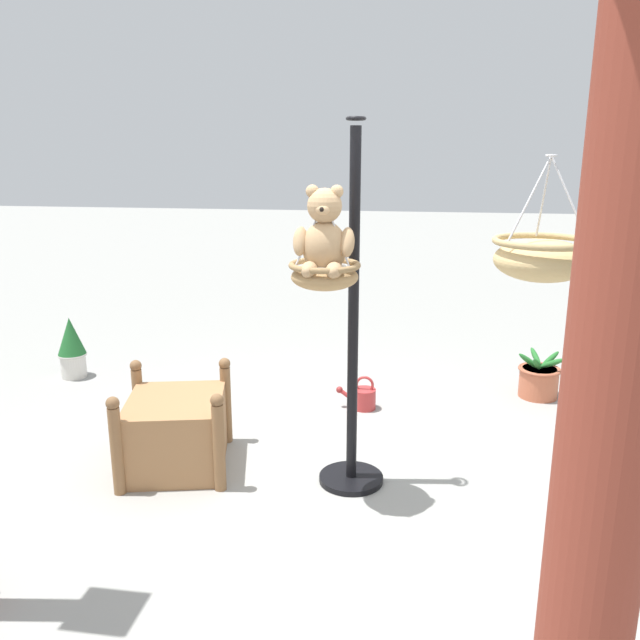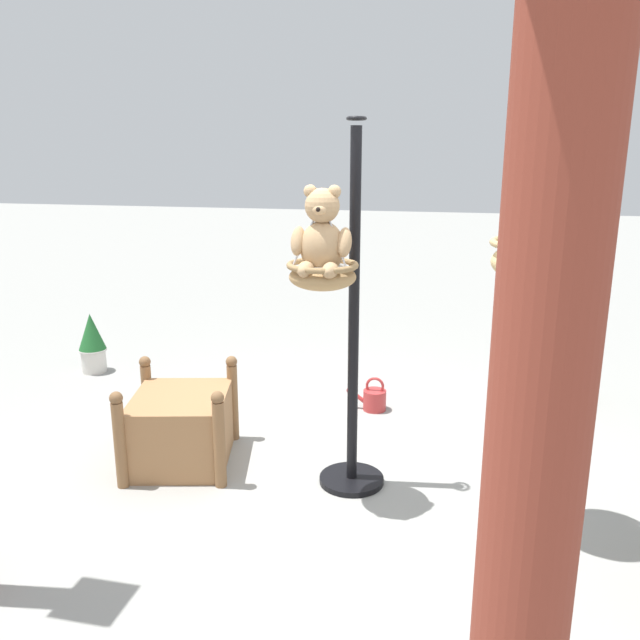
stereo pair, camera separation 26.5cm
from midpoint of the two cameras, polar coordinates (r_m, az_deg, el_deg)
name	(u,v)px [view 2 (the right image)]	position (r m, az deg, el deg)	size (l,w,h in m)	color
ground_plane	(319,475)	(4.64, 1.55, -13.58)	(40.00, 40.00, 0.00)	gray
display_pole_central	(353,380)	(4.26, 4.72, -5.36)	(0.44, 0.44, 2.40)	black
hanging_basket_with_teddy	(323,274)	(3.84, 2.21, 4.09)	(0.43, 0.43, 0.53)	#A37F51
teddy_bear	(322,237)	(3.78, 2.18, 7.34)	(0.36, 0.32, 0.52)	tan
hanging_basket_left_high	(541,260)	(3.70, 20.94, 4.98)	(0.55, 0.55, 0.68)	tan
greenhouse_pillar_left	(531,503)	(1.65, 22.75, -14.75)	(0.43, 0.43, 2.96)	brown
wooden_planter_box	(181,426)	(4.79, -10.63, -9.19)	(0.90, 0.96, 0.68)	#9E7047
potted_plant_flowering_red	(92,342)	(6.89, -18.48, -1.90)	(0.28, 0.28, 0.61)	beige
potted_plant_bushy_green	(555,384)	(6.22, 21.27, -5.33)	(0.42, 0.43, 0.43)	#BC6042
watering_can	(374,399)	(5.69, 6.10, -6.95)	(0.35, 0.20, 0.30)	#B23333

